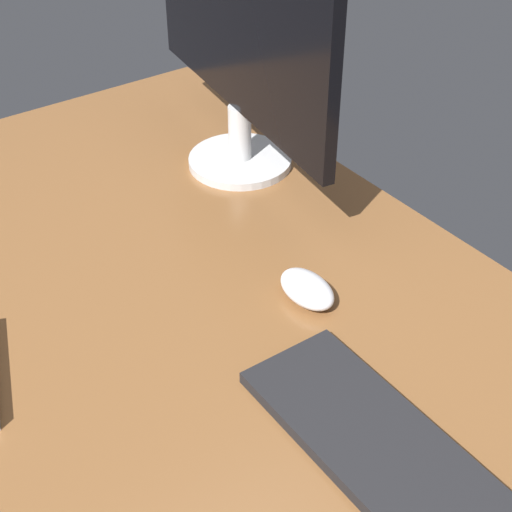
% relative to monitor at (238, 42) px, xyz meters
% --- Properties ---
extents(desk, '(1.40, 0.84, 0.02)m').
position_rel_monitor_xyz_m(desk, '(0.28, -0.27, -0.24)').
color(desk, brown).
rests_on(desk, ground).
extents(monitor, '(0.57, 0.18, 0.42)m').
position_rel_monitor_xyz_m(monitor, '(0.00, 0.00, 0.00)').
color(monitor, silver).
rests_on(monitor, desk).
extents(keyboard, '(0.38, 0.14, 0.02)m').
position_rel_monitor_xyz_m(keyboard, '(0.63, -0.24, -0.22)').
color(keyboard, black).
rests_on(keyboard, desk).
extents(computer_mouse, '(0.10, 0.06, 0.04)m').
position_rel_monitor_xyz_m(computer_mouse, '(0.36, -0.14, -0.21)').
color(computer_mouse, silver).
rests_on(computer_mouse, desk).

